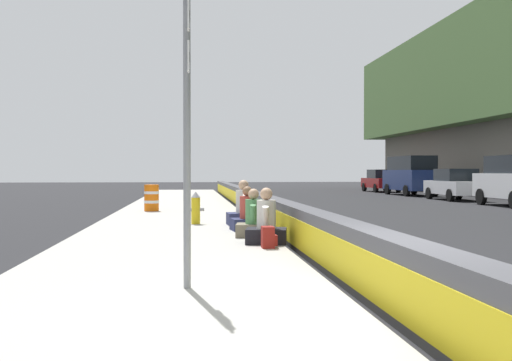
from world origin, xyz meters
TOP-DOWN VIEW (x-y plane):
  - ground_plane at (0.00, 0.00)m, footprint 160.00×160.00m
  - sidewalk_strip at (0.00, 2.65)m, footprint 80.00×4.40m
  - jersey_barrier at (0.00, 0.00)m, footprint 76.00×0.45m
  - route_sign_post at (1.12, 2.28)m, footprint 0.44×0.09m
  - fire_hydrant at (9.89, 2.10)m, footprint 0.26×0.46m
  - seated_person_foreground at (5.42, 0.74)m, footprint 0.80×0.90m
  - seated_person_middle at (6.64, 0.87)m, footprint 0.74×0.84m
  - seated_person_rear at (8.04, 0.87)m, footprint 0.74×0.84m
  - seated_person_far at (9.50, 0.83)m, footprint 0.78×0.90m
  - backpack at (4.73, 0.80)m, footprint 0.32×0.28m
  - construction_barrel at (15.32, 3.63)m, footprint 0.54×0.54m
  - parked_car_midline at (24.38, -12.06)m, footprint 4.55×2.05m
  - parked_car_far at (30.93, -12.10)m, footprint 5.15×2.21m
  - parked_car_farther at (37.46, -12.27)m, footprint 4.50×1.95m

SIDE VIEW (x-z plane):
  - ground_plane at x=0.00m, z-range 0.00..0.00m
  - sidewalk_strip at x=0.00m, z-range 0.00..0.14m
  - backpack at x=4.73m, z-range 0.13..0.53m
  - jersey_barrier at x=0.00m, z-range 0.00..0.85m
  - seated_person_middle at x=6.64m, z-range -0.06..0.99m
  - seated_person_rear at x=8.04m, z-range -0.06..1.01m
  - seated_person_foreground at x=5.42m, z-range -0.07..1.04m
  - seated_person_far at x=9.50m, z-range -0.08..1.11m
  - fire_hydrant at x=9.89m, z-range 0.15..1.03m
  - construction_barrel at x=15.32m, z-range 0.14..1.09m
  - parked_car_midline at x=24.38m, z-range 0.01..1.72m
  - parked_car_farther at x=37.46m, z-range 0.01..1.72m
  - parked_car_far at x=30.93m, z-range 0.07..2.63m
  - route_sign_post at x=1.12m, z-range 0.41..4.01m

